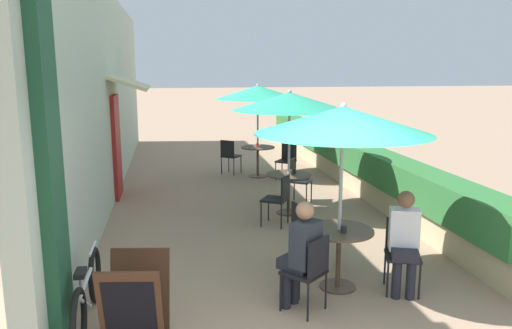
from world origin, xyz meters
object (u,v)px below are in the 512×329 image
at_px(patio_table_mid, 289,184).
at_px(cafe_chair_mid_left, 279,196).
at_px(cafe_chair_near_right, 402,249).
at_px(cafe_chair_mid_right, 297,177).
at_px(coffee_cup_near, 344,229).
at_px(cafe_chair_far_right, 230,154).
at_px(coffee_cup_far, 257,145).
at_px(patio_umbrella_near, 343,120).
at_px(seated_patron_near_right, 404,238).
at_px(coffee_cup_mid, 294,171).
at_px(patio_table_far, 258,154).
at_px(patio_table_near, 339,244).
at_px(cafe_chair_near_back, 305,229).
at_px(cafe_chair_near_left, 310,268).
at_px(menu_board, 136,305).
at_px(patio_umbrella_mid, 290,101).
at_px(cafe_chair_far_left, 287,158).
at_px(bicycle_leaning, 87,294).
at_px(seated_patron_near_left, 301,251).
at_px(patio_umbrella_far, 258,92).

height_order(patio_table_mid, cafe_chair_mid_left, cafe_chair_mid_left).
height_order(cafe_chair_near_right, cafe_chair_mid_right, same).
distance_m(coffee_cup_near, cafe_chair_mid_right, 4.01).
relative_size(cafe_chair_far_right, coffee_cup_far, 9.67).
xyz_separation_m(patio_umbrella_near, seated_patron_near_right, (0.70, -0.28, -1.37)).
relative_size(coffee_cup_mid, patio_table_far, 0.11).
height_order(patio_table_near, cafe_chair_near_back, cafe_chair_near_back).
relative_size(cafe_chair_near_left, patio_table_mid, 1.05).
bearing_deg(patio_table_mid, menu_board, -120.83).
relative_size(patio_umbrella_mid, cafe_chair_far_left, 2.60).
distance_m(coffee_cup_mid, cafe_chair_far_right, 3.64).
xyz_separation_m(patio_umbrella_mid, coffee_cup_far, (-0.04, 3.10, -1.27)).
distance_m(cafe_chair_mid_left, cafe_chair_far_left, 3.58).
distance_m(cafe_chair_near_right, cafe_chair_near_back, 1.31).
distance_m(patio_table_far, bicycle_leaning, 7.39).
height_order(coffee_cup_near, patio_umbrella_mid, patio_umbrella_mid).
xyz_separation_m(patio_umbrella_near, seated_patron_near_left, (-0.59, -0.47, -1.37)).
distance_m(cafe_chair_near_left, menu_board, 1.87).
xyz_separation_m(seated_patron_near_left, coffee_cup_far, (0.69, 6.74, 0.10)).
bearing_deg(bicycle_leaning, seated_patron_near_right, 1.73).
bearing_deg(coffee_cup_far, cafe_chair_near_left, -95.20).
height_order(patio_umbrella_mid, cafe_chair_mid_left, patio_umbrella_mid).
distance_m(patio_table_near, patio_umbrella_near, 1.50).
distance_m(patio_table_near, coffee_cup_near, 0.26).
xyz_separation_m(cafe_chair_near_right, cafe_chair_mid_left, (-0.93, 2.67, 0.00)).
height_order(cafe_chair_far_right, bicycle_leaning, cafe_chair_far_right).
bearing_deg(patio_umbrella_near, cafe_chair_far_left, 82.64).
relative_size(cafe_chair_mid_right, coffee_cup_far, 9.67).
distance_m(cafe_chair_near_right, patio_umbrella_mid, 3.74).
height_order(cafe_chair_near_left, patio_table_far, cafe_chair_near_left).
bearing_deg(cafe_chair_near_back, cafe_chair_far_right, 172.03).
distance_m(patio_table_far, patio_umbrella_far, 1.50).
bearing_deg(coffee_cup_far, patio_table_near, -90.92).
xyz_separation_m(patio_table_near, cafe_chair_near_left, (-0.52, -0.55, -0.04)).
relative_size(patio_table_mid, bicycle_leaning, 0.48).
relative_size(patio_umbrella_mid, patio_table_far, 2.74).
relative_size(patio_table_near, coffee_cup_near, 9.19).
height_order(cafe_chair_near_right, coffee_cup_far, cafe_chair_near_right).
distance_m(cafe_chair_mid_right, patio_umbrella_far, 2.94).
distance_m(patio_umbrella_mid, bicycle_leaning, 4.99).
bearing_deg(coffee_cup_far, cafe_chair_far_right, 143.05).
bearing_deg(cafe_chair_far_left, coffee_cup_near, 120.42).
bearing_deg(patio_table_near, cafe_chair_far_left, 82.64).
bearing_deg(bicycle_leaning, cafe_chair_near_left, -3.81).
bearing_deg(cafe_chair_far_right, cafe_chair_mid_left, -48.01).
distance_m(cafe_chair_near_left, coffee_cup_mid, 3.83).
height_order(cafe_chair_near_right, seated_patron_near_right, seated_patron_near_right).
height_order(patio_table_mid, menu_board, menu_board).
xyz_separation_m(patio_table_near, seated_patron_near_left, (-0.59, -0.47, 0.13)).
height_order(cafe_chair_far_left, menu_board, menu_board).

